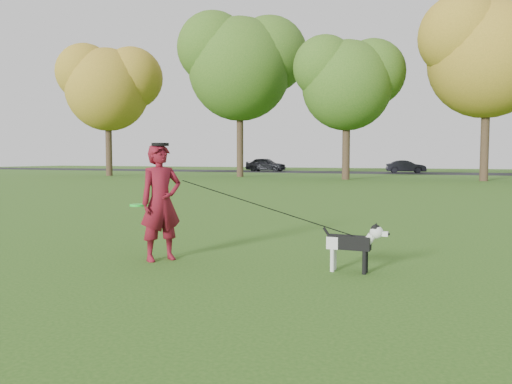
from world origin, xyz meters
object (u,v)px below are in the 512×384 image
at_px(man, 161,202).
at_px(dog, 354,242).
at_px(car_left, 266,165).
at_px(car_mid, 406,167).

xyz_separation_m(man, dog, (2.59, 0.27, -0.42)).
bearing_deg(man, car_left, 53.81).
bearing_deg(car_left, dog, -157.75).
distance_m(man, dog, 2.64).
xyz_separation_m(dog, car_mid, (-3.26, 39.82, 0.20)).
bearing_deg(dog, car_left, 112.56).
distance_m(dog, car_left, 43.12).
height_order(man, dog, man).
bearing_deg(man, dog, -49.47).
relative_size(man, car_left, 0.40).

